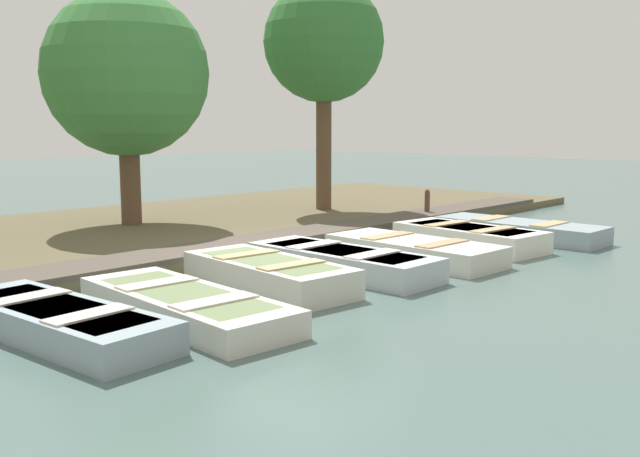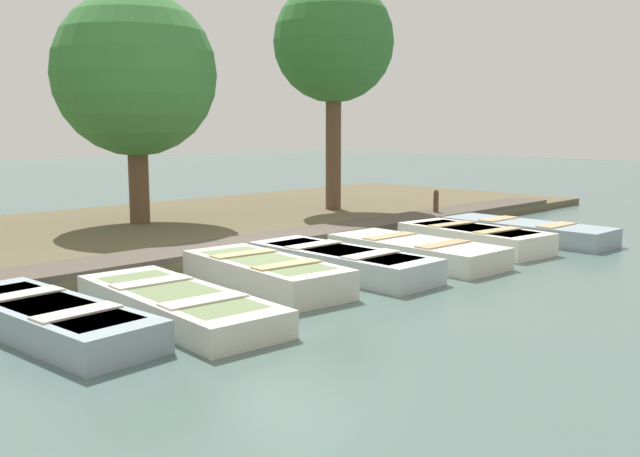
# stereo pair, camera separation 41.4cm
# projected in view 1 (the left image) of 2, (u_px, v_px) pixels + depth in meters

# --- Properties ---
(ground_plane) EXTENTS (80.00, 80.00, 0.00)m
(ground_plane) POSITION_uv_depth(u_px,v_px,m) (312.00, 266.00, 11.75)
(ground_plane) COLOR #4C6660
(shore_bank) EXTENTS (8.00, 24.00, 0.18)m
(shore_bank) POSITION_uv_depth(u_px,v_px,m) (140.00, 231.00, 15.09)
(shore_bank) COLOR brown
(shore_bank) RESTS_ON ground_plane
(dock_walkway) EXTENTS (1.04, 20.00, 0.28)m
(dock_walkway) POSITION_uv_depth(u_px,v_px,m) (250.00, 247.00, 12.75)
(dock_walkway) COLOR #51473D
(dock_walkway) RESTS_ON ground_plane
(rowboat_0) EXTENTS (3.23, 1.21, 0.37)m
(rowboat_0) POSITION_uv_depth(u_px,v_px,m) (58.00, 321.00, 7.78)
(rowboat_0) COLOR #8C9EA8
(rowboat_0) RESTS_ON ground_plane
(rowboat_1) EXTENTS (3.39, 1.38, 0.34)m
(rowboat_1) POSITION_uv_depth(u_px,v_px,m) (185.00, 305.00, 8.55)
(rowboat_1) COLOR beige
(rowboat_1) RESTS_ON ground_plane
(rowboat_2) EXTENTS (2.91, 1.41, 0.44)m
(rowboat_2) POSITION_uv_depth(u_px,v_px,m) (269.00, 273.00, 10.13)
(rowboat_2) COLOR beige
(rowboat_2) RESTS_ON ground_plane
(rowboat_3) EXTENTS (3.24, 1.14, 0.40)m
(rowboat_3) POSITION_uv_depth(u_px,v_px,m) (342.00, 261.00, 11.13)
(rowboat_3) COLOR #B2BCC1
(rowboat_3) RESTS_ON ground_plane
(rowboat_4) EXTENTS (3.13, 1.36, 0.39)m
(rowboat_4) POSITION_uv_depth(u_px,v_px,m) (414.00, 250.00, 12.18)
(rowboat_4) COLOR beige
(rowboat_4) RESTS_ON ground_plane
(rowboat_5) EXTENTS (2.94, 1.51, 0.42)m
(rowboat_5) POSITION_uv_depth(u_px,v_px,m) (469.00, 237.00, 13.48)
(rowboat_5) COLOR silver
(rowboat_5) RESTS_ON ground_plane
(rowboat_6) EXTENTS (3.45, 1.20, 0.39)m
(rowboat_6) POSITION_uv_depth(u_px,v_px,m) (519.00, 230.00, 14.54)
(rowboat_6) COLOR #8C9EA8
(rowboat_6) RESTS_ON ground_plane
(mooring_post_far) EXTENTS (0.12, 0.12, 0.81)m
(mooring_post_far) POSITION_uv_depth(u_px,v_px,m) (427.00, 206.00, 16.81)
(mooring_post_far) COLOR brown
(mooring_post_far) RESTS_ON ground_plane
(park_tree_left) EXTENTS (3.48, 3.48, 5.12)m
(park_tree_left) POSITION_uv_depth(u_px,v_px,m) (126.00, 75.00, 14.97)
(park_tree_left) COLOR brown
(park_tree_left) RESTS_ON ground_plane
(park_tree_center) EXTENTS (2.99, 2.99, 5.85)m
(park_tree_center) POSITION_uv_depth(u_px,v_px,m) (324.00, 43.00, 17.59)
(park_tree_center) COLOR brown
(park_tree_center) RESTS_ON ground_plane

